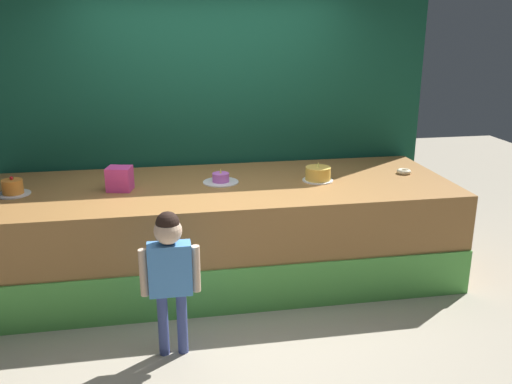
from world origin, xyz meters
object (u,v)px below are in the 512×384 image
Objects in this scene: cake_left at (13,188)px; cake_right at (318,174)px; child_figure at (170,264)px; pink_box at (120,179)px; donut at (404,171)px; cake_center at (221,179)px.

cake_right is at bearing -1.04° from cake_left.
pink_box is at bearing 107.92° from child_figure.
donut is 0.48× the size of cake_right.
child_figure is 1.31m from cake_center.
cake_center is (-1.69, 0.00, 0.01)m from donut.
child_figure is 1.69m from cake_left.
child_figure reaches higher than donut.
cake_center is (0.85, 0.07, -0.07)m from pink_box.
cake_left is at bearing -179.30° from donut.
cake_center reaches higher than donut.
child_figure is 8.05× the size of donut.
child_figure reaches higher than cake_center.
cake_left reaches higher than donut.
cake_left is (-1.21, 1.16, 0.24)m from child_figure.
cake_right is at bearing -174.11° from donut.
donut is at bearing -0.16° from cake_center.
donut is 3.38m from cake_left.
pink_box reaches higher than cake_left.
donut is at bearing 28.85° from child_figure.
cake_left is at bearing 178.96° from cake_right.
donut is (2.54, 0.07, -0.08)m from pink_box.
pink_box reaches higher than cake_center.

